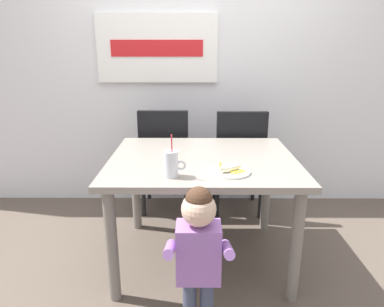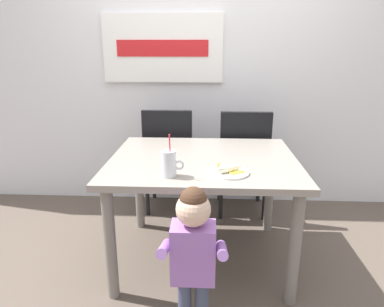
% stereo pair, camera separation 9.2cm
% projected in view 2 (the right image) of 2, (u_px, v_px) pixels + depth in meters
% --- Properties ---
extents(ground_plane, '(24.00, 24.00, 0.00)m').
position_uv_depth(ground_plane, '(202.00, 257.00, 2.54)').
color(ground_plane, brown).
extents(back_wall, '(6.40, 0.17, 2.90)m').
position_uv_depth(back_wall, '(206.00, 48.00, 3.14)').
color(back_wall, silver).
rests_on(back_wall, ground).
extents(dining_table, '(1.23, 1.03, 0.76)m').
position_uv_depth(dining_table, '(203.00, 172.00, 2.34)').
color(dining_table, gray).
rests_on(dining_table, ground).
extents(dining_chair_left, '(0.44, 0.44, 0.96)m').
position_uv_depth(dining_chair_left, '(169.00, 155.00, 3.11)').
color(dining_chair_left, black).
rests_on(dining_chair_left, ground).
extents(dining_chair_right, '(0.44, 0.44, 0.96)m').
position_uv_depth(dining_chair_right, '(243.00, 157.00, 3.04)').
color(dining_chair_right, black).
rests_on(dining_chair_right, ground).
extents(toddler_standing, '(0.33, 0.24, 0.84)m').
position_uv_depth(toddler_standing, '(193.00, 246.00, 1.72)').
color(toddler_standing, '#3F4760').
rests_on(toddler_standing, ground).
extents(milk_cup, '(0.13, 0.08, 0.25)m').
position_uv_depth(milk_cup, '(169.00, 165.00, 1.97)').
color(milk_cup, silver).
rests_on(milk_cup, dining_table).
extents(snack_plate, '(0.23, 0.23, 0.01)m').
position_uv_depth(snack_plate, '(229.00, 172.00, 2.03)').
color(snack_plate, white).
rests_on(snack_plate, dining_table).
extents(peeled_banana, '(0.17, 0.14, 0.07)m').
position_uv_depth(peeled_banana, '(229.00, 169.00, 2.01)').
color(peeled_banana, '#F4EAC6').
rests_on(peeled_banana, snack_plate).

